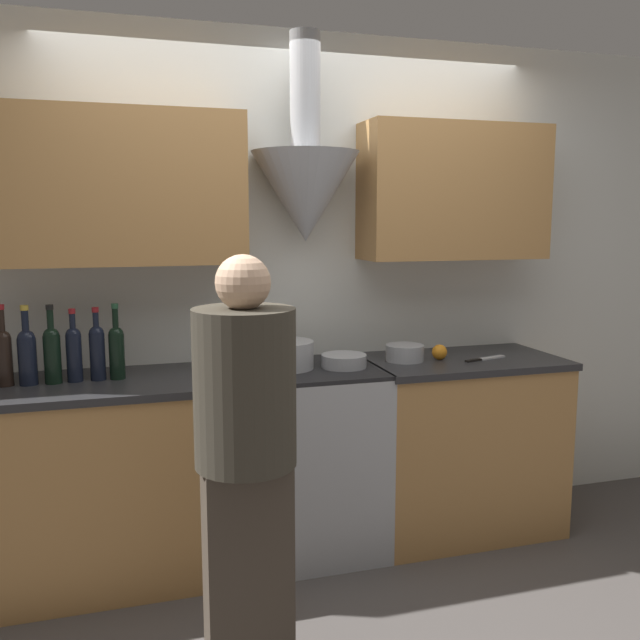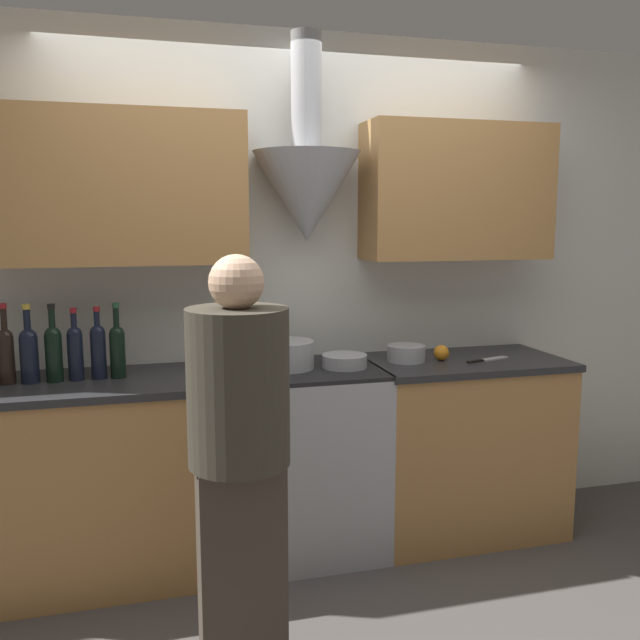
# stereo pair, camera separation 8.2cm
# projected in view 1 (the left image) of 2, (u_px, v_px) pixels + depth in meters

# --- Properties ---
(ground_plane) EXTENTS (12.00, 12.00, 0.00)m
(ground_plane) POSITION_uv_depth(u_px,v_px,m) (334.00, 579.00, 3.15)
(ground_plane) COLOR #4C4744
(wall_back) EXTENTS (8.40, 0.54, 2.60)m
(wall_back) POSITION_uv_depth(u_px,v_px,m) (291.00, 257.00, 3.49)
(wall_back) COLOR silver
(wall_back) RESTS_ON ground_plane
(counter_left) EXTENTS (1.28, 0.62, 0.94)m
(counter_left) POSITION_uv_depth(u_px,v_px,m) (118.00, 479.00, 3.13)
(counter_left) COLOR #B27F47
(counter_left) RESTS_ON ground_plane
(counter_right) EXTENTS (1.02, 0.62, 0.94)m
(counter_right) POSITION_uv_depth(u_px,v_px,m) (460.00, 443.00, 3.62)
(counter_right) COLOR #B27F47
(counter_right) RESTS_ON ground_plane
(stove_range) EXTENTS (0.63, 0.60, 0.94)m
(stove_range) POSITION_uv_depth(u_px,v_px,m) (314.00, 458.00, 3.40)
(stove_range) COLOR #A8AAAF
(stove_range) RESTS_ON ground_plane
(wine_bottle_1) EXTENTS (0.07, 0.07, 0.36)m
(wine_bottle_1) POSITION_uv_depth(u_px,v_px,m) (4.00, 354.00, 2.94)
(wine_bottle_1) COLOR black
(wine_bottle_1) RESTS_ON counter_left
(wine_bottle_2) EXTENTS (0.08, 0.08, 0.35)m
(wine_bottle_2) POSITION_uv_depth(u_px,v_px,m) (27.00, 353.00, 2.96)
(wine_bottle_2) COLOR black
(wine_bottle_2) RESTS_ON counter_left
(wine_bottle_3) EXTENTS (0.07, 0.07, 0.35)m
(wine_bottle_3) POSITION_uv_depth(u_px,v_px,m) (52.00, 352.00, 2.99)
(wine_bottle_3) COLOR black
(wine_bottle_3) RESTS_ON counter_left
(wine_bottle_4) EXTENTS (0.07, 0.07, 0.33)m
(wine_bottle_4) POSITION_uv_depth(u_px,v_px,m) (74.00, 351.00, 3.02)
(wine_bottle_4) COLOR black
(wine_bottle_4) RESTS_ON counter_left
(wine_bottle_5) EXTENTS (0.07, 0.07, 0.33)m
(wine_bottle_5) POSITION_uv_depth(u_px,v_px,m) (97.00, 350.00, 3.05)
(wine_bottle_5) COLOR black
(wine_bottle_5) RESTS_ON counter_left
(wine_bottle_6) EXTENTS (0.07, 0.07, 0.35)m
(wine_bottle_6) POSITION_uv_depth(u_px,v_px,m) (117.00, 349.00, 3.07)
(wine_bottle_6) COLOR black
(wine_bottle_6) RESTS_ON counter_left
(stock_pot) EXTENTS (0.28, 0.28, 0.13)m
(stock_pot) POSITION_uv_depth(u_px,v_px,m) (285.00, 355.00, 3.30)
(stock_pot) COLOR #A8AAAF
(stock_pot) RESTS_ON stove_range
(mixing_bowl) EXTENTS (0.22, 0.22, 0.06)m
(mixing_bowl) POSITION_uv_depth(u_px,v_px,m) (344.00, 361.00, 3.33)
(mixing_bowl) COLOR #A8AAAF
(mixing_bowl) RESTS_ON stove_range
(orange_fruit) EXTENTS (0.08, 0.08, 0.08)m
(orange_fruit) POSITION_uv_depth(u_px,v_px,m) (439.00, 352.00, 3.51)
(orange_fruit) COLOR orange
(orange_fruit) RESTS_ON counter_right
(saucepan) EXTENTS (0.20, 0.20, 0.08)m
(saucepan) POSITION_uv_depth(u_px,v_px,m) (405.00, 353.00, 3.48)
(saucepan) COLOR #A8AAAF
(saucepan) RESTS_ON counter_right
(chefs_knife) EXTENTS (0.26, 0.10, 0.01)m
(chefs_knife) POSITION_uv_depth(u_px,v_px,m) (485.00, 359.00, 3.51)
(chefs_knife) COLOR silver
(chefs_knife) RESTS_ON counter_right
(person_foreground_left) EXTENTS (0.35, 0.35, 1.54)m
(person_foreground_left) POSITION_uv_depth(u_px,v_px,m) (246.00, 455.00, 2.36)
(person_foreground_left) COLOR #473D33
(person_foreground_left) RESTS_ON ground_plane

